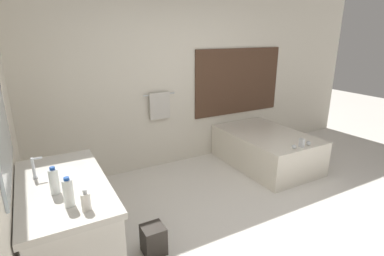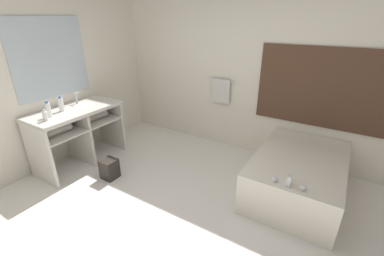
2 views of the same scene
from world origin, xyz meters
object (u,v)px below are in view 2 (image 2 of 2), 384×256
at_px(water_bottle_1, 61,104).
at_px(waste_bin, 110,169).
at_px(bathtub, 298,173).
at_px(water_bottle_2, 48,110).
at_px(soap_dispenser, 45,116).

distance_m(water_bottle_1, waste_bin, 1.14).
bearing_deg(bathtub, waste_bin, -155.96).
relative_size(bathtub, waste_bin, 5.54).
bearing_deg(water_bottle_1, water_bottle_2, -73.41).
bearing_deg(water_bottle_2, waste_bin, 22.22).
xyz_separation_m(soap_dispenser, waste_bin, (0.61, 0.39, -0.81)).
distance_m(bathtub, water_bottle_1, 3.36).
bearing_deg(waste_bin, bathtub, 24.04).
xyz_separation_m(bathtub, soap_dispenser, (-2.93, -1.43, 0.66)).
relative_size(water_bottle_1, waste_bin, 0.75).
height_order(soap_dispenser, waste_bin, soap_dispenser).
bearing_deg(water_bottle_2, water_bottle_1, 106.59).
xyz_separation_m(bathtub, water_bottle_2, (-3.03, -1.32, 0.70)).
xyz_separation_m(bathtub, waste_bin, (-2.33, -1.04, -0.15)).
xyz_separation_m(water_bottle_2, soap_dispenser, (0.09, -0.11, -0.04)).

